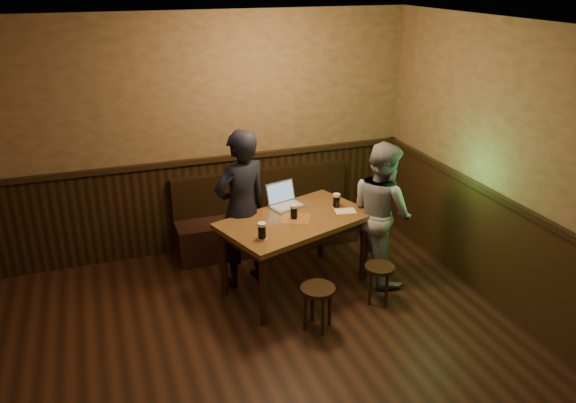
% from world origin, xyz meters
% --- Properties ---
extents(room, '(5.04, 6.04, 2.84)m').
position_xyz_m(room, '(0.00, 0.22, 1.20)').
color(room, black).
rests_on(room, ground).
extents(bench, '(2.20, 0.50, 0.95)m').
position_xyz_m(bench, '(0.64, 2.75, 0.31)').
color(bench, black).
rests_on(bench, ground).
extents(pub_table, '(1.73, 1.32, 0.82)m').
position_xyz_m(pub_table, '(0.64, 1.70, 0.71)').
color(pub_table, brown).
rests_on(pub_table, ground).
extents(stool_left, '(0.34, 0.34, 0.45)m').
position_xyz_m(stool_left, '(0.58, 0.93, 0.36)').
color(stool_left, black).
rests_on(stool_left, ground).
extents(stool_right, '(0.37, 0.37, 0.42)m').
position_xyz_m(stool_right, '(1.35, 1.14, 0.33)').
color(stool_right, black).
rests_on(stool_right, ground).
extents(pint_left, '(0.11, 0.11, 0.17)m').
position_xyz_m(pint_left, '(0.18, 1.37, 0.90)').
color(pint_left, '#9E2713').
rests_on(pint_left, pub_table).
extents(pint_mid, '(0.10, 0.10, 0.16)m').
position_xyz_m(pint_mid, '(0.62, 1.70, 0.90)').
color(pint_mid, '#9E2713').
rests_on(pint_mid, pub_table).
extents(pint_right, '(0.10, 0.10, 0.16)m').
position_xyz_m(pint_right, '(1.16, 1.82, 0.90)').
color(pint_right, '#9E2713').
rests_on(pint_right, pub_table).
extents(laptop, '(0.42, 0.37, 0.25)m').
position_xyz_m(laptop, '(0.64, 2.06, 0.88)').
color(laptop, silver).
rests_on(laptop, pub_table).
extents(menu, '(0.24, 0.19, 0.00)m').
position_xyz_m(menu, '(1.20, 1.69, 0.82)').
color(menu, silver).
rests_on(menu, pub_table).
extents(person_suit, '(0.73, 0.59, 1.73)m').
position_xyz_m(person_suit, '(0.15, 2.01, 0.87)').
color(person_suit, black).
rests_on(person_suit, ground).
extents(person_grey, '(0.68, 0.83, 1.56)m').
position_xyz_m(person_grey, '(1.60, 1.62, 0.78)').
color(person_grey, gray).
rests_on(person_grey, ground).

